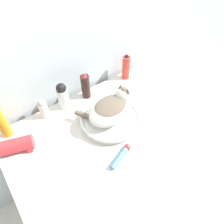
% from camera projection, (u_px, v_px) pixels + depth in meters
% --- Properties ---
extents(ground_plane, '(12.00, 12.00, 0.00)m').
position_uv_depth(ground_plane, '(127.00, 210.00, 1.61)').
color(ground_plane, silver).
extents(wall_back, '(8.00, 0.05, 2.40)m').
position_uv_depth(wall_back, '(61.00, 37.00, 1.09)').
color(wall_back, silver).
rests_on(wall_back, ground_plane).
extents(vanity_counter, '(1.12, 0.60, 0.82)m').
position_uv_depth(vanity_counter, '(104.00, 158.00, 1.47)').
color(vanity_counter, beige).
rests_on(vanity_counter, ground_plane).
extents(sink_basin, '(0.35, 0.35, 0.04)m').
position_uv_depth(sink_basin, '(111.00, 119.00, 1.16)').
color(sink_basin, silver).
rests_on(sink_basin, vanity_counter).
extents(cat, '(0.32, 0.26, 0.16)m').
position_uv_depth(cat, '(112.00, 107.00, 1.11)').
color(cat, silver).
rests_on(cat, sink_basin).
extents(faucet, '(0.15, 0.07, 0.14)m').
position_uv_depth(faucet, '(129.00, 95.00, 1.24)').
color(faucet, silver).
rests_on(faucet, vanity_counter).
extents(lotion_bottle_white, '(0.07, 0.07, 0.18)m').
position_uv_depth(lotion_bottle_white, '(63.00, 96.00, 1.20)').
color(lotion_bottle_white, silver).
rests_on(lotion_bottle_white, vanity_counter).
extents(spray_bottle_trigger, '(0.06, 0.06, 0.19)m').
position_uv_depth(spray_bottle_trigger, '(126.00, 67.00, 1.40)').
color(spray_bottle_trigger, '#DB3D33').
rests_on(spray_bottle_trigger, vanity_counter).
extents(shampoo_bottle_tall, '(0.06, 0.06, 0.24)m').
position_uv_depth(shampoo_bottle_tall, '(0.00, 120.00, 1.03)').
color(shampoo_bottle_tall, orange).
rests_on(shampoo_bottle_tall, vanity_counter).
extents(hairspray_can_black, '(0.06, 0.06, 0.18)m').
position_uv_depth(hairspray_can_black, '(86.00, 86.00, 1.27)').
color(hairspray_can_black, '#331E19').
rests_on(hairspray_can_black, vanity_counter).
extents(deodorant_stick, '(0.05, 0.05, 0.13)m').
position_uv_depth(deodorant_stick, '(43.00, 108.00, 1.16)').
color(deodorant_stick, silver).
rests_on(deodorant_stick, vanity_counter).
extents(cream_tube, '(0.15, 0.08, 0.03)m').
position_uv_depth(cream_tube, '(120.00, 157.00, 1.00)').
color(cream_tube, '#4C7FB2').
rests_on(cream_tube, vanity_counter).
extents(hair_dryer, '(0.19, 0.12, 0.08)m').
position_uv_depth(hair_dryer, '(17.00, 145.00, 1.02)').
color(hair_dryer, '#C63338').
rests_on(hair_dryer, vanity_counter).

